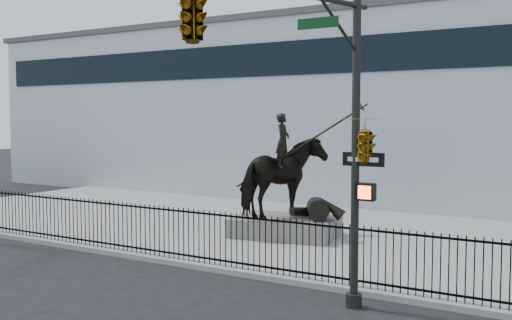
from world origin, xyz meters
The scene contains 7 objects.
ground centered at (0.00, 0.00, 0.00)m, with size 120.00×120.00×0.00m, color black.
plaza centered at (0.00, 7.00, 0.07)m, with size 30.00×12.00×0.15m, color gray.
building centered at (0.00, 20.00, 4.50)m, with size 44.00×14.00×9.00m, color silver.
picket_fence centered at (0.00, 1.25, 0.90)m, with size 22.10×0.10×1.50m.
statue_plinth centered at (2.24, 5.83, 0.47)m, with size 3.45×2.37×0.65m, color #5D5A55.
equestrian_statue centered at (2.31, 5.84, 2.15)m, with size 4.37×3.08×3.75m.
traffic_signal_right centered at (6.47, -2.00, 4.85)m, with size 2.17×6.86×7.00m.
Camera 1 is at (11.88, -12.07, 4.19)m, focal length 42.00 mm.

